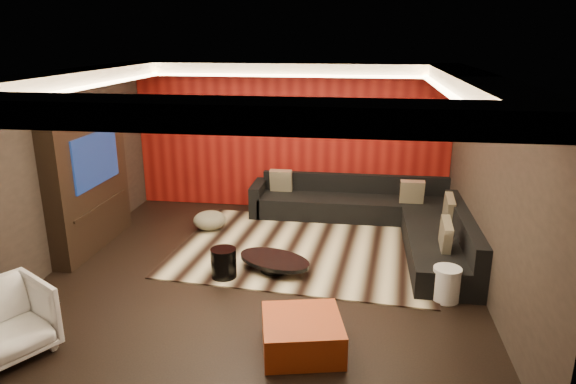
% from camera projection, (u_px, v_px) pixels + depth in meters
% --- Properties ---
extents(floor, '(6.00, 6.00, 0.02)m').
position_uv_depth(floor, '(261.00, 274.00, 7.37)').
color(floor, black).
rests_on(floor, ground).
extents(ceiling, '(6.00, 6.00, 0.02)m').
position_uv_depth(ceiling, '(258.00, 73.00, 6.54)').
color(ceiling, silver).
rests_on(ceiling, ground).
extents(wall_back, '(6.00, 0.02, 2.80)m').
position_uv_depth(wall_back, '(291.00, 137.00, 9.80)').
color(wall_back, black).
rests_on(wall_back, ground).
extents(wall_left, '(0.02, 6.00, 2.80)m').
position_uv_depth(wall_left, '(55.00, 171.00, 7.37)').
color(wall_left, black).
rests_on(wall_left, ground).
extents(wall_right, '(0.02, 6.00, 2.80)m').
position_uv_depth(wall_right, '(491.00, 188.00, 6.54)').
color(wall_right, black).
rests_on(wall_right, ground).
extents(red_feature_wall, '(5.98, 0.05, 2.78)m').
position_uv_depth(red_feature_wall, '(290.00, 138.00, 9.77)').
color(red_feature_wall, '#6B0C0A').
rests_on(red_feature_wall, ground).
extents(soffit_back, '(6.00, 0.60, 0.22)m').
position_uv_depth(soffit_back, '(288.00, 69.00, 9.13)').
color(soffit_back, silver).
rests_on(soffit_back, ground).
extents(soffit_front, '(6.00, 0.60, 0.22)m').
position_uv_depth(soffit_front, '(190.00, 113.00, 4.02)').
color(soffit_front, silver).
rests_on(soffit_front, ground).
extents(soffit_left, '(0.60, 4.80, 0.22)m').
position_uv_depth(soffit_left, '(63.00, 80.00, 6.95)').
color(soffit_left, silver).
rests_on(soffit_left, ground).
extents(soffit_right, '(0.60, 4.80, 0.22)m').
position_uv_depth(soffit_right, '(477.00, 86.00, 6.21)').
color(soffit_right, silver).
rests_on(soffit_right, ground).
extents(cove_back, '(4.80, 0.08, 0.04)m').
position_uv_depth(cove_back, '(285.00, 76.00, 8.84)').
color(cove_back, '#FFD899').
rests_on(cove_back, ground).
extents(cove_front, '(4.80, 0.08, 0.04)m').
position_uv_depth(cove_front, '(203.00, 118.00, 4.37)').
color(cove_front, '#FFD899').
rests_on(cove_front, ground).
extents(cove_left, '(0.08, 4.80, 0.04)m').
position_uv_depth(cove_left, '(87.00, 87.00, 6.93)').
color(cove_left, '#FFD899').
rests_on(cove_left, ground).
extents(cove_right, '(0.08, 4.80, 0.04)m').
position_uv_depth(cove_right, '(447.00, 93.00, 6.28)').
color(cove_right, '#FFD899').
rests_on(cove_right, ground).
extents(tv_surround, '(0.30, 2.00, 2.20)m').
position_uv_depth(tv_surround, '(89.00, 180.00, 8.01)').
color(tv_surround, black).
rests_on(tv_surround, ground).
extents(tv_screen, '(0.04, 1.30, 0.80)m').
position_uv_depth(tv_screen, '(96.00, 159.00, 7.88)').
color(tv_screen, black).
rests_on(tv_screen, ground).
extents(tv_shelf, '(0.04, 1.60, 0.04)m').
position_uv_depth(tv_shelf, '(101.00, 205.00, 8.10)').
color(tv_shelf, black).
rests_on(tv_shelf, ground).
extents(rug, '(4.23, 3.31, 0.02)m').
position_uv_depth(rug, '(305.00, 249.00, 8.16)').
color(rug, beige).
rests_on(rug, floor).
extents(coffee_table, '(1.48, 1.48, 0.19)m').
position_uv_depth(coffee_table, '(274.00, 264.00, 7.39)').
color(coffee_table, black).
rests_on(coffee_table, rug).
extents(drum_stool, '(0.45, 0.45, 0.42)m').
position_uv_depth(drum_stool, '(224.00, 263.00, 7.16)').
color(drum_stool, black).
rests_on(drum_stool, rug).
extents(striped_pouf, '(0.63, 0.63, 0.31)m').
position_uv_depth(striped_pouf, '(210.00, 220.00, 8.95)').
color(striped_pouf, beige).
rests_on(striped_pouf, rug).
extents(white_side_table, '(0.44, 0.44, 0.45)m').
position_uv_depth(white_side_table, '(446.00, 284.00, 6.57)').
color(white_side_table, silver).
rests_on(white_side_table, floor).
extents(orange_ottoman, '(1.00, 1.00, 0.37)m').
position_uv_depth(orange_ottoman, '(302.00, 334.00, 5.53)').
color(orange_ottoman, maroon).
rests_on(orange_ottoman, floor).
extents(armchair, '(1.15, 1.15, 0.77)m').
position_uv_depth(armchair, '(5.00, 321.00, 5.41)').
color(armchair, white).
rests_on(armchair, floor).
extents(sectional_sofa, '(3.65, 3.50, 0.75)m').
position_uv_depth(sectional_sofa, '(381.00, 218.00, 8.82)').
color(sectional_sofa, black).
rests_on(sectional_sofa, floor).
extents(throw_pillows, '(3.18, 2.77, 0.50)m').
position_uv_depth(throw_pillows, '(390.00, 202.00, 8.52)').
color(throw_pillows, '#C6B891').
rests_on(throw_pillows, sectional_sofa).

